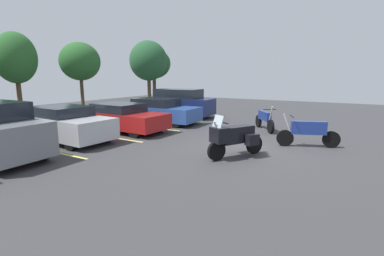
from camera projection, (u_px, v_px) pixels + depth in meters
The scene contains 13 objects.
ground at pixel (244, 151), 10.37m from camera, with size 44.00×44.00×0.10m, color #38383A.
motorcycle_touring at pixel (234, 137), 9.29m from camera, with size 2.04×1.37×1.47m.
motorcycle_second at pixel (265, 119), 14.01m from camera, with size 1.94×1.49×1.29m.
motorcycle_third at pixel (308, 131), 10.69m from camera, with size 1.01×2.20×1.28m.
parking_stripes at pixel (99, 136), 12.82m from camera, with size 16.70×5.16×0.01m.
car_silver at pixel (66, 124), 11.63m from camera, with size 2.08×4.41×1.45m.
car_red at pixel (122, 117), 13.77m from camera, with size 2.06×4.58×1.35m.
car_blue at pixel (159, 111), 16.07m from camera, with size 2.08×4.56×1.41m.
car_navy at pixel (179, 103), 18.52m from camera, with size 2.12×4.56×1.83m.
tree_center at pixel (80, 62), 24.35m from camera, with size 3.41×3.41×5.53m.
tree_left at pixel (15, 58), 21.26m from camera, with size 3.04×3.04×5.94m.
tree_right at pixel (148, 61), 29.97m from camera, with size 4.00×4.00×6.34m.
tree_center_right at pixel (154, 64), 35.05m from camera, with size 4.15×4.15×6.02m.
Camera 1 is at (-9.62, -3.46, 2.69)m, focal length 26.33 mm.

